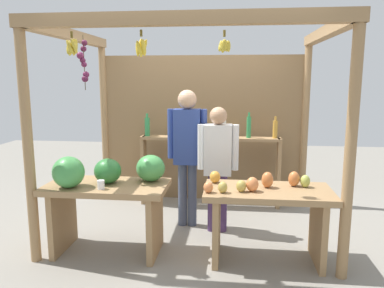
{
  "coord_description": "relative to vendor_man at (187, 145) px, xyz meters",
  "views": [
    {
      "loc": [
        0.47,
        -4.44,
        1.82
      ],
      "look_at": [
        0.0,
        -0.22,
        1.08
      ],
      "focal_mm": 35.2,
      "sensor_mm": 36.0,
      "label": 1
    }
  ],
  "objects": [
    {
      "name": "market_stall",
      "position": [
        0.08,
        0.48,
        0.39
      ],
      "size": [
        3.1,
        2.28,
        2.39
      ],
      "color": "#99754C",
      "rests_on": "ground"
    },
    {
      "name": "fruit_counter_right",
      "position": [
        0.89,
        -0.82,
        -0.46
      ],
      "size": [
        1.27,
        0.64,
        0.9
      ],
      "color": "#99754C",
      "rests_on": "ground"
    },
    {
      "name": "vendor_woman",
      "position": [
        0.38,
        -0.14,
        -0.13
      ],
      "size": [
        0.48,
        0.2,
        1.5
      ],
      "rotation": [
        0.0,
        0.0,
        0.17
      ],
      "color": "#452D58",
      "rests_on": "ground"
    },
    {
      "name": "ground_plane",
      "position": [
        0.08,
        -0.01,
        -1.02
      ],
      "size": [
        12.0,
        12.0,
        0.0
      ],
      "primitive_type": "plane",
      "color": "gray",
      "rests_on": "ground"
    },
    {
      "name": "fruit_counter_left",
      "position": [
        -0.73,
        -0.83,
        -0.33
      ],
      "size": [
        1.25,
        0.73,
        1.06
      ],
      "color": "#99754C",
      "rests_on": "ground"
    },
    {
      "name": "bottle_shelf_unit",
      "position": [
        0.22,
        0.8,
        -0.22
      ],
      "size": [
        1.99,
        0.22,
        1.36
      ],
      "color": "#99754C",
      "rests_on": "ground"
    },
    {
      "name": "vendor_man",
      "position": [
        0.0,
        0.0,
        0.0
      ],
      "size": [
        0.48,
        0.23,
        1.69
      ],
      "rotation": [
        0.0,
        0.0,
        -0.12
      ],
      "color": "#444D65",
      "rests_on": "ground"
    }
  ]
}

